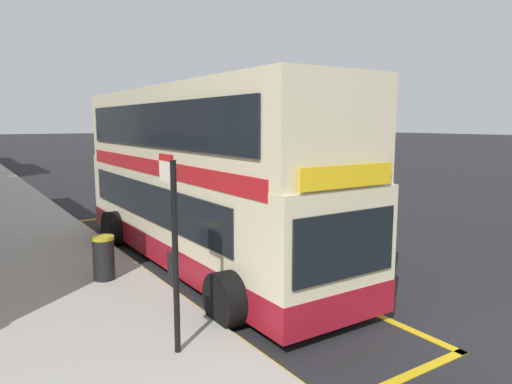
{
  "coord_description": "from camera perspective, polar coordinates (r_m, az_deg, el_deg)",
  "views": [
    {
      "loc": [
        -7.71,
        -2.62,
        3.56
      ],
      "look_at": [
        -0.43,
        8.46,
        1.6
      ],
      "focal_mm": 33.02,
      "sensor_mm": 36.0,
      "label": 1
    }
  ],
  "objects": [
    {
      "name": "parked_car_teal_far",
      "position": [
        26.75,
        -9.95,
        2.36
      ],
      "size": [
        2.09,
        4.2,
        1.62
      ],
      "rotation": [
        0.0,
        0.0,
        3.1
      ],
      "color": "#196066",
      "rests_on": "ground"
    },
    {
      "name": "bus_bay_markings",
      "position": [
        12.46,
        -7.65,
        -8.24
      ],
      "size": [
        2.84,
        13.72,
        0.01
      ],
      "color": "gold",
      "rests_on": "ground"
    },
    {
      "name": "double_decker_bus",
      "position": [
        11.92,
        -6.91,
        1.14
      ],
      "size": [
        3.2,
        10.52,
        4.4
      ],
      "color": "beige",
      "rests_on": "ground"
    },
    {
      "name": "litter_bin",
      "position": [
        10.91,
        -17.97,
        -7.58
      ],
      "size": [
        0.48,
        0.48,
        0.97
      ],
      "color": "black",
      "rests_on": "pavement_near"
    },
    {
      "name": "bus_stop_sign",
      "position": [
        7.04,
        -10.03,
        -5.76
      ],
      "size": [
        0.09,
        0.51,
        2.96
      ],
      "color": "black",
      "rests_on": "pavement_near"
    },
    {
      "name": "ground_plane",
      "position": [
        35.64,
        -20.68,
        2.14
      ],
      "size": [
        260.0,
        260.0,
        0.0
      ],
      "primitive_type": "plane",
      "color": "black"
    }
  ]
}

